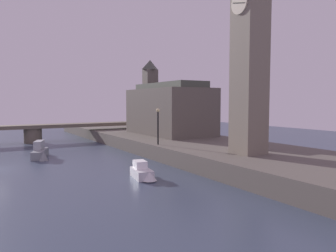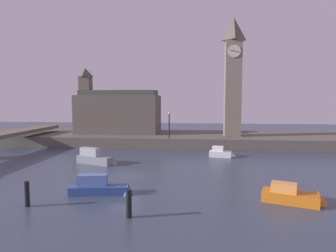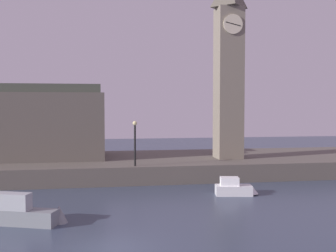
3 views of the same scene
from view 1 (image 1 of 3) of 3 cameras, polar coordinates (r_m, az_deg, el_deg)
The scene contains 7 objects.
far_embankment at distance 37.98m, azimuth 3.47°, elevation -3.41°, with size 70.00×12.00×1.50m, color #5B544C.
clock_tower at distance 28.15m, azimuth 14.01°, elevation 13.19°, with size 2.52×2.56×16.92m.
parliament_hall at distance 43.93m, azimuth 0.04°, elevation 2.98°, with size 12.85×6.92×10.39m.
bridge_span at distance 50.14m, azimuth -22.82°, elevation -0.68°, with size 2.69×28.22×2.55m.
streetlamp at distance 32.90m, azimuth -1.75°, elevation 0.72°, with size 0.36×0.36×3.62m.
boat_cruiser_grey at distance 36.39m, azimuth -21.27°, elevation -4.22°, with size 4.69×2.36×1.77m.
boat_ferry_white at distance 25.06m, azimuth -4.36°, elevation -8.03°, with size 3.26×1.62×1.29m.
Camera 1 is at (31.24, -1.01, 5.78)m, focal length 35.12 mm.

